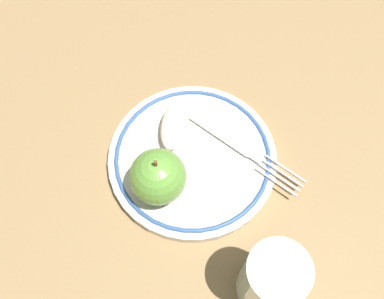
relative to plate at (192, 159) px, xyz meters
name	(u,v)px	position (x,y,z in m)	size (l,w,h in m)	color
ground_plane	(201,168)	(0.00, -0.02, -0.01)	(2.00, 2.00, 0.00)	olive
plate	(192,159)	(0.00, 0.00, 0.00)	(0.23, 0.23, 0.02)	beige
apple_red_whole	(158,177)	(-0.06, 0.00, 0.04)	(0.07, 0.07, 0.08)	#609839
apple_slice_front	(172,127)	(0.01, 0.05, 0.02)	(0.07, 0.03, 0.02)	#EFE1C7
fork	(241,149)	(0.05, -0.05, 0.01)	(0.03, 0.18, 0.00)	silver
drinking_glass	(271,280)	(-0.08, -0.18, 0.05)	(0.07, 0.07, 0.12)	silver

